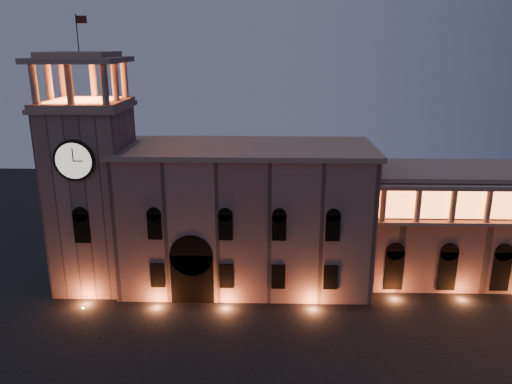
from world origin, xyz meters
TOP-DOWN VIEW (x-y plane):
  - government_building at (-2.08, 21.93)m, footprint 30.80×12.80m
  - clock_tower at (-20.50, 20.98)m, footprint 9.80×9.80m

SIDE VIEW (x-z plane):
  - government_building at x=-2.08m, z-range -0.03..17.57m
  - clock_tower at x=-20.50m, z-range -3.70..28.70m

